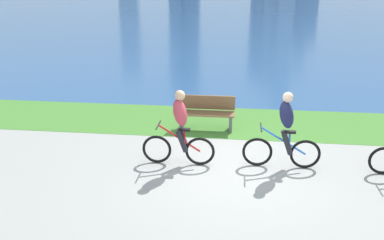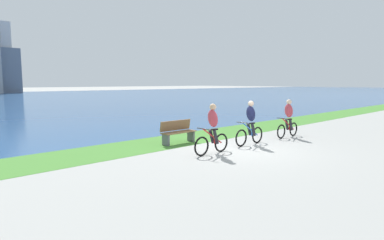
{
  "view_description": "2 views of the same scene",
  "coord_description": "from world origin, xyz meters",
  "views": [
    {
      "loc": [
        -0.02,
        -8.32,
        4.12
      ],
      "look_at": [
        -1.05,
        0.57,
        0.87
      ],
      "focal_mm": 39.82,
      "sensor_mm": 36.0,
      "label": 1
    },
    {
      "loc": [
        -9.07,
        -7.2,
        2.39
      ],
      "look_at": [
        -1.64,
        0.7,
        1.12
      ],
      "focal_mm": 30.32,
      "sensor_mm": 36.0,
      "label": 2
    }
  ],
  "objects": [
    {
      "name": "cyclist_lead",
      "position": [
        -1.27,
        0.1,
        0.84
      ],
      "size": [
        1.6,
        0.52,
        1.69
      ],
      "color": "black",
      "rests_on": "ground"
    },
    {
      "name": "bench_near_path",
      "position": [
        -0.87,
        2.32,
        0.45
      ],
      "size": [
        1.5,
        0.47,
        0.9
      ],
      "color": "brown",
      "rests_on": "ground"
    },
    {
      "name": "cyclist_trailing",
      "position": [
        0.96,
        0.2,
        0.84
      ],
      "size": [
        1.67,
        0.52,
        1.69
      ],
      "color": "black",
      "rests_on": "ground"
    },
    {
      "name": "bay_water_surface",
      "position": [
        0.0,
        42.74,
        0.0
      ],
      "size": [
        300.0,
        77.18,
        0.0
      ],
      "primitive_type": "cube",
      "color": "#2D568C",
      "rests_on": "ground"
    },
    {
      "name": "grass_strip_bayside",
      "position": [
        0.0,
        2.89,
        0.0
      ],
      "size": [
        120.0,
        2.52,
        0.01
      ],
      "primitive_type": "cube",
      "color": "#478433",
      "rests_on": "ground"
    },
    {
      "name": "ground_plane",
      "position": [
        0.0,
        0.0,
        0.0
      ],
      "size": [
        300.0,
        300.0,
        0.0
      ],
      "primitive_type": "plane",
      "color": "#9E9E99"
    }
  ]
}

